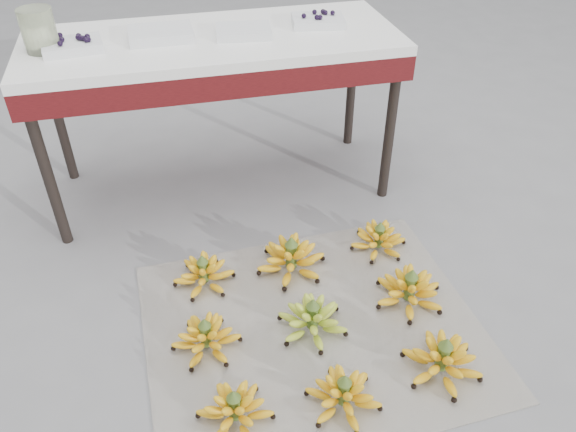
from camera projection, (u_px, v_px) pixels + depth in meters
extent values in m
plane|color=slate|center=(294.00, 329.00, 2.14)|extent=(60.00, 60.00, 0.00)
cube|color=silver|center=(313.00, 328.00, 2.14)|extent=(1.29, 1.10, 0.01)
ellipsoid|color=#FFBD05|center=(235.00, 413.00, 1.80)|extent=(0.33, 0.33, 0.07)
ellipsoid|color=#FFBD05|center=(234.00, 407.00, 1.78)|extent=(0.23, 0.23, 0.05)
ellipsoid|color=#FFBD05|center=(234.00, 401.00, 1.77)|extent=(0.15, 0.15, 0.05)
cylinder|color=#455F22|center=(234.00, 407.00, 1.78)|extent=(0.04, 0.04, 0.10)
cone|color=#455F22|center=(233.00, 395.00, 1.74)|extent=(0.05, 0.05, 0.04)
ellipsoid|color=#FFBD05|center=(343.00, 397.00, 1.85)|extent=(0.31, 0.31, 0.07)
ellipsoid|color=#FFBD05|center=(344.00, 391.00, 1.83)|extent=(0.22, 0.22, 0.06)
ellipsoid|color=#FFBD05|center=(344.00, 386.00, 1.81)|extent=(0.14, 0.14, 0.05)
cylinder|color=#455F22|center=(344.00, 391.00, 1.83)|extent=(0.04, 0.04, 0.10)
cone|color=#455F22|center=(345.00, 379.00, 1.79)|extent=(0.05, 0.05, 0.04)
ellipsoid|color=#FFBD05|center=(441.00, 363.00, 1.95)|extent=(0.32, 0.32, 0.08)
ellipsoid|color=#FFBD05|center=(443.00, 356.00, 1.93)|extent=(0.23, 0.23, 0.06)
ellipsoid|color=#FFBD05|center=(445.00, 350.00, 1.91)|extent=(0.15, 0.15, 0.05)
cylinder|color=#455F22|center=(443.00, 356.00, 1.93)|extent=(0.04, 0.04, 0.11)
cone|color=#455F22|center=(447.00, 343.00, 1.89)|extent=(0.05, 0.05, 0.04)
ellipsoid|color=#FFBD05|center=(207.00, 340.00, 2.04)|extent=(0.33, 0.33, 0.07)
ellipsoid|color=#FFBD05|center=(206.00, 334.00, 2.02)|extent=(0.23, 0.23, 0.06)
ellipsoid|color=#FFBD05|center=(205.00, 329.00, 2.00)|extent=(0.15, 0.15, 0.05)
cylinder|color=#455F22|center=(206.00, 334.00, 2.02)|extent=(0.04, 0.04, 0.10)
cone|color=#455F22|center=(204.00, 322.00, 1.98)|extent=(0.05, 0.05, 0.04)
ellipsoid|color=#93B837|center=(312.00, 322.00, 2.11)|extent=(0.31, 0.31, 0.08)
ellipsoid|color=#93B837|center=(313.00, 316.00, 2.08)|extent=(0.22, 0.22, 0.06)
ellipsoid|color=#93B837|center=(313.00, 310.00, 2.06)|extent=(0.14, 0.14, 0.05)
cylinder|color=#455F22|center=(313.00, 316.00, 2.08)|extent=(0.04, 0.04, 0.11)
cone|color=#455F22|center=(313.00, 303.00, 2.04)|extent=(0.05, 0.05, 0.04)
ellipsoid|color=#FFBD05|center=(409.00, 293.00, 2.22)|extent=(0.29, 0.29, 0.08)
ellipsoid|color=#FFBD05|center=(410.00, 287.00, 2.20)|extent=(0.20, 0.20, 0.06)
ellipsoid|color=#FFBD05|center=(411.00, 281.00, 2.18)|extent=(0.13, 0.13, 0.05)
cylinder|color=#455F22|center=(410.00, 287.00, 2.20)|extent=(0.05, 0.05, 0.11)
cone|color=#455F22|center=(412.00, 273.00, 2.16)|extent=(0.05, 0.05, 0.04)
ellipsoid|color=#FFBD05|center=(204.00, 276.00, 2.31)|extent=(0.29, 0.29, 0.07)
ellipsoid|color=#FFBD05|center=(203.00, 271.00, 2.29)|extent=(0.20, 0.20, 0.05)
ellipsoid|color=#FFBD05|center=(203.00, 265.00, 2.27)|extent=(0.13, 0.13, 0.05)
cylinder|color=#455F22|center=(203.00, 271.00, 2.29)|extent=(0.04, 0.04, 0.10)
cone|color=#455F22|center=(202.00, 259.00, 2.25)|extent=(0.05, 0.05, 0.04)
ellipsoid|color=#FFBD05|center=(291.00, 262.00, 2.37)|extent=(0.30, 0.30, 0.09)
ellipsoid|color=#FFBD05|center=(291.00, 255.00, 2.35)|extent=(0.21, 0.21, 0.06)
ellipsoid|color=#FFBD05|center=(291.00, 248.00, 2.32)|extent=(0.14, 0.14, 0.05)
cylinder|color=#455F22|center=(291.00, 255.00, 2.35)|extent=(0.05, 0.05, 0.12)
cone|color=#455F22|center=(291.00, 241.00, 2.30)|extent=(0.06, 0.06, 0.04)
ellipsoid|color=#FFBD05|center=(378.00, 242.00, 2.48)|extent=(0.31, 0.31, 0.07)
ellipsoid|color=#FFBD05|center=(379.00, 237.00, 2.46)|extent=(0.22, 0.22, 0.05)
ellipsoid|color=#FFBD05|center=(380.00, 231.00, 2.44)|extent=(0.14, 0.14, 0.05)
cylinder|color=#455F22|center=(379.00, 237.00, 2.46)|extent=(0.04, 0.04, 0.10)
cone|color=#455F22|center=(380.00, 225.00, 2.42)|extent=(0.05, 0.05, 0.04)
cylinder|color=black|center=(47.00, 172.00, 2.33)|extent=(0.05, 0.05, 0.74)
cylinder|color=black|center=(390.00, 129.00, 2.62)|extent=(0.05, 0.05, 0.74)
cylinder|color=black|center=(57.00, 113.00, 2.75)|extent=(0.05, 0.05, 0.74)
cylinder|color=black|center=(352.00, 82.00, 3.04)|extent=(0.05, 0.05, 0.74)
cube|color=#591012|center=(214.00, 58.00, 2.49)|extent=(1.63, 0.65, 0.11)
cube|color=white|center=(213.00, 41.00, 2.45)|extent=(1.63, 0.65, 0.04)
cube|color=silver|center=(72.00, 46.00, 2.29)|extent=(0.25, 0.20, 0.04)
sphere|color=black|center=(62.00, 39.00, 2.26)|extent=(0.02, 0.02, 0.02)
sphere|color=black|center=(79.00, 36.00, 2.29)|extent=(0.02, 0.02, 0.02)
sphere|color=black|center=(83.00, 38.00, 2.27)|extent=(0.02, 0.02, 0.02)
sphere|color=black|center=(78.00, 37.00, 2.28)|extent=(0.02, 0.02, 0.02)
sphere|color=black|center=(87.00, 36.00, 2.29)|extent=(0.02, 0.02, 0.02)
sphere|color=black|center=(60.00, 44.00, 2.23)|extent=(0.02, 0.02, 0.02)
sphere|color=black|center=(80.00, 38.00, 2.28)|extent=(0.02, 0.02, 0.02)
sphere|color=black|center=(86.00, 40.00, 2.26)|extent=(0.02, 0.02, 0.02)
sphere|color=black|center=(88.00, 39.00, 2.26)|extent=(0.02, 0.02, 0.02)
sphere|color=black|center=(60.00, 35.00, 2.30)|extent=(0.02, 0.02, 0.02)
cube|color=silver|center=(161.00, 34.00, 2.39)|extent=(0.27, 0.19, 0.04)
cube|color=silver|center=(244.00, 31.00, 2.42)|extent=(0.25, 0.20, 0.04)
cube|color=silver|center=(318.00, 21.00, 2.53)|extent=(0.25, 0.20, 0.04)
sphere|color=black|center=(323.00, 11.00, 2.55)|extent=(0.02, 0.02, 0.02)
sphere|color=black|center=(304.00, 16.00, 2.50)|extent=(0.02, 0.02, 0.02)
sphere|color=black|center=(320.00, 17.00, 2.48)|extent=(0.02, 0.02, 0.02)
sphere|color=black|center=(333.00, 13.00, 2.53)|extent=(0.02, 0.02, 0.02)
sphere|color=black|center=(325.00, 13.00, 2.54)|extent=(0.02, 0.02, 0.02)
sphere|color=black|center=(323.00, 12.00, 2.54)|extent=(0.02, 0.02, 0.02)
sphere|color=black|center=(314.00, 12.00, 2.54)|extent=(0.02, 0.02, 0.02)
sphere|color=black|center=(317.00, 17.00, 2.48)|extent=(0.02, 0.02, 0.02)
cylinder|color=beige|center=(39.00, 30.00, 2.24)|extent=(0.18, 0.18, 0.17)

